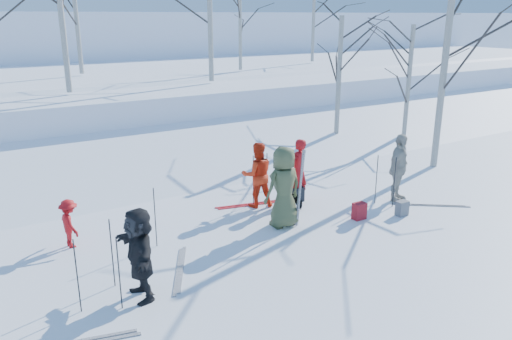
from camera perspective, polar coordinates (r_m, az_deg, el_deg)
ground at (r=11.14m, az=4.10°, el=-8.37°), size 120.00×120.00×0.00m
snow_ramp at (r=16.88m, az=-9.86°, el=0.99°), size 70.00×9.49×4.12m
snow_plateau at (r=26.08m, az=-18.38°, el=8.01°), size 70.00×18.00×2.20m
far_hill at (r=46.57m, az=-24.92°, el=12.27°), size 90.00×30.00×6.00m
skier_olive_center at (r=11.65m, az=3.19°, el=-1.97°), size 0.98×0.66×1.95m
skier_red_north at (r=13.35m, az=4.85°, el=-0.03°), size 0.71×0.56×1.71m
skier_redor_behind at (r=12.90m, az=0.15°, el=-0.56°), size 1.00×0.88×1.72m
skier_red_seated at (r=11.48m, az=-20.51°, el=-5.74°), size 0.48×0.74×1.08m
skier_cream_east at (r=13.78m, az=15.99°, el=0.21°), size 1.17×0.83×1.85m
skier_grey_west at (r=9.02m, az=-13.18°, el=-9.30°), size 0.61×1.60×1.70m
dog at (r=13.02m, az=4.30°, el=-3.18°), size 0.48×0.70×0.54m
upright_ski_left at (r=11.64m, az=5.07°, el=-2.16°), size 0.11×0.17×1.90m
upright_ski_right at (r=11.68m, az=5.04°, el=-2.10°), size 0.14×0.23×1.89m
ski_pair_b at (r=13.26m, az=-0.56°, el=-3.94°), size 1.02×1.99×0.02m
ski_pair_c at (r=10.15m, az=-8.69°, el=-11.17°), size 1.74×2.06×0.02m
ski_pair_d at (r=13.99m, az=19.34°, el=-3.82°), size 2.03×2.09×0.02m
ski_pole_a at (r=13.52m, az=13.60°, el=-1.06°), size 0.02×0.02×1.34m
ski_pole_b at (r=13.31m, az=1.25°, el=-0.85°), size 0.02×0.02×1.34m
ski_pole_c at (r=13.08m, az=-0.31°, el=-1.18°), size 0.02×0.02×1.34m
ski_pole_d at (r=13.41m, az=15.52°, el=-1.36°), size 0.02×0.02×1.34m
ski_pole_e at (r=8.85m, az=-15.37°, el=-11.31°), size 0.02×0.02×1.34m
ski_pole_f at (r=9.57m, az=-16.13°, el=-9.11°), size 0.02×0.02×1.34m
ski_pole_g at (r=10.94m, az=-11.45°, el=-5.34°), size 0.02×0.02×1.34m
ski_pole_h at (r=8.96m, az=-19.75°, el=-11.36°), size 0.02×0.02×1.34m
backpack_red at (r=12.55m, az=11.72°, el=-4.61°), size 0.32×0.22×0.42m
backpack_grey at (r=13.04m, az=16.36°, el=-4.22°), size 0.30×0.20×0.38m
backpack_dark at (r=13.49m, az=4.71°, el=-2.77°), size 0.34×0.24×0.40m
birch_plateau_b at (r=30.23m, az=6.61°, el=17.37°), size 4.40×4.40×5.43m
birch_plateau_c at (r=24.98m, az=-19.99°, el=17.37°), size 4.91×4.91×6.15m
birch_plateau_f at (r=25.28m, az=-1.83°, el=15.99°), size 3.46×3.46×4.09m
birch_edge_b at (r=17.01m, az=20.82°, el=11.93°), size 5.57×5.57×7.09m
birch_edge_c at (r=20.14m, az=17.01°, el=9.22°), size 3.74×3.74×4.49m
birch_edge_e at (r=18.80m, az=9.42°, el=9.70°), size 3.97×3.97×4.81m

